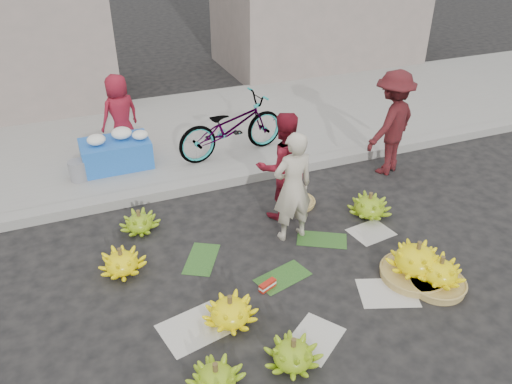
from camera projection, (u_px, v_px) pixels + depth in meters
name	position (u px, v px, depth m)	size (l,w,h in m)	color
ground	(283.00, 265.00, 6.15)	(80.00, 80.00, 0.00)	black
curb	(225.00, 180.00, 7.87)	(40.00, 0.25, 0.15)	gray
sidewalk	(190.00, 131.00, 9.56)	(40.00, 4.00, 0.12)	gray
newspaper_scatter	(314.00, 308.00, 5.51)	(3.20, 1.80, 0.00)	beige
banana_leaves	(270.00, 258.00, 6.28)	(2.00, 1.00, 0.00)	#26541C
banana_bunch_0	(230.00, 311.00, 5.24)	(0.65, 0.65, 0.37)	#FFEF0C
banana_bunch_1	(216.00, 378.00, 4.53)	(0.67, 0.67, 0.33)	#6A9D16
banana_bunch_2	(293.00, 354.00, 4.77)	(0.62, 0.62, 0.34)	#6A9D16
banana_bunch_3	(439.00, 274.00, 5.71)	(0.68, 0.68, 0.44)	#A08243
banana_bunch_4	(416.00, 262.00, 5.85)	(0.87, 0.87, 0.51)	#A08243
banana_bunch_5	(369.00, 205.00, 7.04)	(0.70, 0.70, 0.37)	#6A9D16
banana_bunch_6	(121.00, 262.00, 5.97)	(0.61, 0.61, 0.35)	#FFEF0C
banana_bunch_7	(140.00, 222.00, 6.74)	(0.50, 0.50, 0.32)	#6A9D16
basket_spare	(297.00, 202.00, 7.37)	(0.51, 0.51, 0.06)	#A08243
incense_stack	(268.00, 285.00, 5.76)	(0.22, 0.07, 0.09)	#B52113
vendor_cream	(293.00, 187.00, 6.31)	(0.55, 0.36, 1.51)	beige
vendor_red	(283.00, 166.00, 6.76)	(0.75, 0.59, 1.55)	maroon
man_striped	(391.00, 123.00, 7.87)	(1.10, 0.63, 1.70)	maroon
flower_table	(116.00, 152.00, 8.05)	(1.09, 0.69, 0.63)	blue
grey_bucket	(78.00, 171.00, 7.70)	(0.28, 0.28, 0.32)	gray
flower_vendor	(120.00, 115.00, 8.31)	(0.67, 0.43, 1.36)	maroon
bicycle	(231.00, 126.00, 8.33)	(1.92, 0.67, 1.01)	gray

